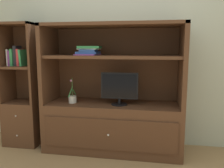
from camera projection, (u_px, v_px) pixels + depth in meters
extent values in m
plane|color=#99754C|center=(107.00, 164.00, 2.64)|extent=(8.00, 8.00, 0.00)
cube|color=#ADB29E|center=(117.00, 40.00, 3.15)|extent=(6.00, 0.10, 2.80)
cube|color=#4C2D1C|center=(113.00, 126.00, 2.98)|extent=(1.70, 0.56, 0.61)
cube|color=#462A19|center=(108.00, 135.00, 2.70)|extent=(1.56, 0.02, 0.36)
sphere|color=silver|center=(108.00, 135.00, 2.68)|extent=(0.02, 0.02, 0.02)
cube|color=#4C2D1C|center=(49.00, 64.00, 3.00)|extent=(0.05, 0.56, 0.97)
cube|color=#4C2D1C|center=(183.00, 65.00, 2.72)|extent=(0.05, 0.56, 0.97)
cube|color=#4C2D1C|center=(116.00, 63.00, 3.12)|extent=(1.70, 0.02, 0.97)
cube|color=#4C2D1C|center=(113.00, 25.00, 2.78)|extent=(1.70, 0.56, 0.04)
cube|color=#4C2D1C|center=(113.00, 57.00, 2.84)|extent=(1.60, 0.51, 0.04)
cylinder|color=black|center=(119.00, 104.00, 2.85)|extent=(0.20, 0.20, 0.01)
cylinder|color=black|center=(119.00, 101.00, 2.85)|extent=(0.03, 0.03, 0.06)
cube|color=black|center=(119.00, 86.00, 2.82)|extent=(0.45, 0.02, 0.32)
cube|color=black|center=(119.00, 86.00, 2.80)|extent=(0.42, 0.00, 0.29)
cylinder|color=beige|center=(73.00, 99.00, 2.94)|extent=(0.10, 0.10, 0.09)
cylinder|color=#3D6B33|center=(72.00, 87.00, 2.92)|extent=(0.01, 0.01, 0.23)
cube|color=#2D7A38|center=(74.00, 92.00, 2.93)|extent=(0.02, 0.13, 0.10)
cube|color=#2D7A38|center=(70.00, 92.00, 2.93)|extent=(0.02, 0.13, 0.11)
sphere|color=#C6729E|center=(71.00, 81.00, 2.90)|extent=(0.03, 0.03, 0.03)
cube|color=purple|center=(88.00, 54.00, 2.88)|extent=(0.26, 0.34, 0.01)
cube|color=#2D519E|center=(88.00, 53.00, 2.88)|extent=(0.26, 0.30, 0.03)
cube|color=#2D519E|center=(89.00, 50.00, 2.88)|extent=(0.22, 0.33, 0.03)
cube|color=silver|center=(89.00, 49.00, 2.87)|extent=(0.24, 0.26, 0.01)
cube|color=#338C4C|center=(90.00, 47.00, 2.87)|extent=(0.29, 0.31, 0.03)
cube|color=#4C2D1C|center=(25.00, 122.00, 3.19)|extent=(0.46, 0.39, 0.58)
sphere|color=silver|center=(16.00, 116.00, 2.97)|extent=(0.02, 0.02, 0.02)
sphere|color=silver|center=(17.00, 136.00, 3.01)|extent=(0.02, 0.02, 0.02)
cube|color=#4C2D1C|center=(6.00, 63.00, 3.10)|extent=(0.03, 0.39, 1.02)
cube|color=#4C2D1C|center=(36.00, 63.00, 3.03)|extent=(0.03, 0.39, 1.02)
cube|color=#4C2D1C|center=(28.00, 62.00, 3.24)|extent=(0.46, 0.02, 1.02)
cube|color=#4C2D1C|center=(21.00, 67.00, 3.07)|extent=(0.40, 0.35, 0.03)
cube|color=#4C2D1C|center=(19.00, 24.00, 2.98)|extent=(0.46, 0.39, 0.03)
cube|color=silver|center=(9.00, 58.00, 3.08)|extent=(0.02, 0.12, 0.22)
cube|color=purple|center=(12.00, 58.00, 3.07)|extent=(0.03, 0.13, 0.20)
cube|color=#338C4C|center=(14.00, 57.00, 3.07)|extent=(0.04, 0.17, 0.22)
cube|color=black|center=(18.00, 56.00, 3.05)|extent=(0.04, 0.15, 0.26)
cube|color=red|center=(21.00, 58.00, 3.05)|extent=(0.03, 0.16, 0.22)
cube|color=#338C4C|center=(23.00, 58.00, 3.05)|extent=(0.04, 0.17, 0.21)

